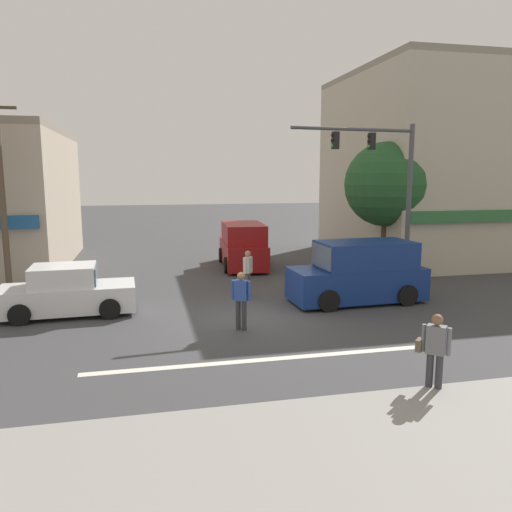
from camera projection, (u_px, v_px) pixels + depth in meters
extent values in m
plane|color=#3D3D3F|center=(246.00, 318.00, 15.33)|extent=(120.00, 120.00, 0.00)
cube|color=silver|center=(275.00, 359.00, 11.96)|extent=(9.00, 0.24, 0.01)
cube|color=gray|center=(365.00, 478.00, 7.13)|extent=(40.00, 5.00, 0.16)
cube|color=#B7AD99|center=(458.00, 169.00, 26.70)|extent=(11.92, 10.19, 9.28)
cube|color=gray|center=(464.00, 76.00, 25.93)|extent=(11.92, 10.19, 0.30)
cylinder|color=#4C3823|center=(384.00, 244.00, 22.52)|extent=(0.32, 0.32, 2.54)
sphere|color=#235128|center=(387.00, 184.00, 22.09)|extent=(3.74, 3.74, 3.74)
cylinder|color=brown|center=(2.00, 198.00, 17.80)|extent=(0.22, 0.22, 7.08)
cylinder|color=#47474C|center=(408.00, 209.00, 18.78)|extent=(0.18, 0.18, 6.20)
cylinder|color=#47474C|center=(354.00, 129.00, 17.59)|extent=(4.79, 0.56, 0.12)
cube|color=black|center=(372.00, 141.00, 17.87)|extent=(0.22, 0.26, 0.60)
sphere|color=black|center=(369.00, 136.00, 17.81)|extent=(0.12, 0.12, 0.12)
sphere|color=black|center=(369.00, 141.00, 17.83)|extent=(0.12, 0.12, 0.12)
sphere|color=green|center=(369.00, 146.00, 17.86)|extent=(0.12, 0.12, 0.12)
cube|color=black|center=(335.00, 140.00, 17.43)|extent=(0.22, 0.26, 0.60)
sphere|color=black|center=(332.00, 135.00, 17.37)|extent=(0.12, 0.12, 0.12)
sphere|color=black|center=(332.00, 140.00, 17.40)|extent=(0.12, 0.12, 0.12)
sphere|color=green|center=(332.00, 146.00, 17.43)|extent=(0.12, 0.12, 0.12)
cube|color=silver|center=(68.00, 298.00, 15.66)|extent=(4.16, 1.86, 0.80)
cube|color=silver|center=(63.00, 276.00, 15.52)|extent=(1.96, 1.63, 0.64)
cube|color=#475666|center=(96.00, 274.00, 15.77)|extent=(0.11, 1.44, 0.54)
cylinder|color=black|center=(111.00, 296.00, 16.83)|extent=(0.65, 0.20, 0.64)
cylinder|color=black|center=(110.00, 309.00, 15.21)|extent=(0.65, 0.20, 0.64)
cylinder|color=black|center=(30.00, 301.00, 16.19)|extent=(0.65, 0.20, 0.64)
cylinder|color=black|center=(19.00, 315.00, 14.56)|extent=(0.65, 0.20, 0.64)
cube|color=navy|center=(356.00, 283.00, 17.21)|extent=(4.68, 2.05, 1.10)
cube|color=navy|center=(365.00, 254.00, 17.13)|extent=(3.28, 1.95, 0.90)
cube|color=#475666|center=(321.00, 256.00, 16.71)|extent=(0.14, 1.66, 0.76)
cylinder|color=black|center=(329.00, 301.00, 16.01)|extent=(0.73, 0.23, 0.72)
cylinder|color=black|center=(308.00, 288.00, 17.77)|extent=(0.73, 0.23, 0.72)
cylinder|color=black|center=(407.00, 295.00, 16.76)|extent=(0.73, 0.23, 0.72)
cylinder|color=black|center=(380.00, 284.00, 18.51)|extent=(0.73, 0.23, 0.72)
cube|color=maroon|center=(243.00, 253.00, 23.85)|extent=(2.15, 4.72, 1.10)
cube|color=maroon|center=(243.00, 233.00, 23.39)|extent=(2.02, 3.32, 0.90)
cube|color=#475666|center=(239.00, 229.00, 24.97)|extent=(1.66, 0.17, 0.76)
cylinder|color=black|center=(221.00, 255.00, 25.15)|extent=(0.25, 0.73, 0.72)
cylinder|color=black|center=(257.00, 254.00, 25.42)|extent=(0.25, 0.73, 0.72)
cylinder|color=black|center=(226.00, 265.00, 22.37)|extent=(0.25, 0.73, 0.72)
cylinder|color=black|center=(267.00, 264.00, 22.64)|extent=(0.25, 0.73, 0.72)
cylinder|color=#333338|center=(439.00, 375.00, 9.90)|extent=(0.14, 0.14, 0.86)
cylinder|color=#333338|center=(429.00, 373.00, 9.99)|extent=(0.14, 0.14, 0.86)
cube|color=slate|center=(436.00, 340.00, 9.83)|extent=(0.41, 0.41, 0.58)
sphere|color=brown|center=(437.00, 320.00, 9.76)|extent=(0.22, 0.22, 0.22)
cylinder|color=slate|center=(449.00, 342.00, 9.71)|extent=(0.09, 0.09, 0.56)
cylinder|color=slate|center=(424.00, 338.00, 9.95)|extent=(0.09, 0.09, 0.56)
cube|color=brown|center=(420.00, 345.00, 10.06)|extent=(0.28, 0.29, 0.24)
cylinder|color=#333338|center=(244.00, 315.00, 14.12)|extent=(0.14, 0.14, 0.86)
cylinder|color=#333338|center=(238.00, 315.00, 14.18)|extent=(0.14, 0.14, 0.86)
cube|color=#2D4CA5|center=(241.00, 290.00, 14.03)|extent=(0.42, 0.37, 0.58)
sphere|color=#9E7051|center=(241.00, 276.00, 13.97)|extent=(0.22, 0.22, 0.22)
cylinder|color=#2D4CA5|center=(249.00, 291.00, 13.97)|extent=(0.09, 0.09, 0.56)
cylinder|color=#2D4CA5|center=(233.00, 290.00, 14.10)|extent=(0.09, 0.09, 0.56)
cylinder|color=#4C4742|center=(249.00, 284.00, 18.17)|extent=(0.14, 0.14, 0.86)
cylinder|color=#4C4742|center=(247.00, 285.00, 18.01)|extent=(0.14, 0.14, 0.86)
cube|color=beige|center=(248.00, 265.00, 17.98)|extent=(0.39, 0.42, 0.58)
sphere|color=#9E7051|center=(248.00, 254.00, 17.91)|extent=(0.22, 0.22, 0.22)
cylinder|color=beige|center=(250.00, 264.00, 18.20)|extent=(0.09, 0.09, 0.56)
cylinder|color=beige|center=(245.00, 266.00, 17.76)|extent=(0.09, 0.09, 0.56)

